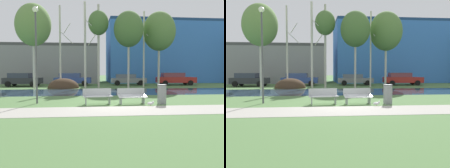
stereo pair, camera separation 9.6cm
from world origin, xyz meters
The scene contains 22 objects.
ground_plane centered at (0.00, 10.00, 0.00)m, with size 120.00×120.00×0.00m, color #4C703D.
paved_path_strip centered at (0.00, -1.65, 0.01)m, with size 60.00×2.51×0.01m, color #9E998E.
river_band centered at (0.00, 7.91, 0.00)m, with size 80.00×6.14×0.01m, color #2D475B.
soil_mound centered at (-4.06, 12.33, 0.00)m, with size 3.24×2.57×2.08m, color #423021.
bench_left centered at (-0.97, 0.51, 0.47)m, with size 1.65×0.73×0.87m.
bench_right centered at (0.95, 0.51, 0.47)m, with size 1.65×0.73×0.87m.
trash_bin centered at (2.61, 0.30, 0.56)m, with size 0.52×0.52×1.09m.
seagull centered at (1.82, -0.28, 0.13)m, with size 0.42×0.15×0.25m.
streetlamp centered at (-4.37, 1.18, 3.61)m, with size 0.32×0.32×5.41m.
birch_far_left centered at (-6.96, 12.08, 6.40)m, with size 3.54×3.54×8.55m.
birch_left centered at (-4.40, 13.04, 4.41)m, with size 1.43×2.43×8.68m.
birch_center_left centered at (-1.77, 12.56, 4.57)m, with size 1.33×2.38×9.02m.
birch_center centered at (-0.38, 12.69, 6.77)m, with size 2.16×2.16×8.81m.
birch_center_right centered at (2.74, 12.01, 6.14)m, with size 3.12×3.12×8.03m.
birch_right centered at (4.66, 13.12, 4.20)m, with size 1.11×1.84×8.31m.
birch_far_right centered at (6.37, 13.20, 6.17)m, with size 3.60×3.60×8.35m.
parked_van_nearest_dark centered at (-9.14, 15.73, 0.81)m, with size 4.31×2.34×1.54m.
parked_sedan_second_blue centered at (-3.45, 16.65, 0.79)m, with size 4.52×2.29×1.51m.
parked_hatch_third_grey centered at (3.43, 16.59, 0.73)m, with size 4.46×2.18×1.37m.
parked_wagon_fourth_red centered at (9.35, 16.05, 0.81)m, with size 4.83×2.32×1.55m.
building_grey_warehouse centered at (-8.17, 23.67, 2.78)m, with size 16.18×7.78×5.57m.
building_blue_store centered at (10.12, 24.22, 4.66)m, with size 17.05×8.46×9.33m.
Camera 1 is at (-1.46, -12.32, 1.90)m, focal length 37.46 mm.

